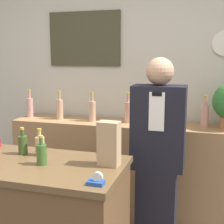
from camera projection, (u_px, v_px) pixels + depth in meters
name	position (u px, v px, depth m)	size (l,w,h in m)	color
back_wall	(128.00, 79.00, 3.27)	(5.20, 0.09, 2.70)	beige
back_shelf	(128.00, 169.00, 3.14)	(2.35, 0.43, 0.95)	#9E754C
shopkeeper	(158.00, 161.00, 2.42)	(0.40, 0.25, 1.59)	black
paper_bag	(109.00, 144.00, 1.95)	(0.14, 0.10, 0.28)	tan
tape_dispenser	(96.00, 181.00, 1.67)	(0.09, 0.06, 0.07)	#1E4799
counter_bottle_3	(23.00, 144.00, 2.19)	(0.07, 0.07, 0.19)	#354C21
counter_bottle_4	(40.00, 145.00, 2.17)	(0.07, 0.07, 0.19)	tan
counter_bottle_5	(42.00, 154.00, 1.98)	(0.07, 0.07, 0.19)	#375A27
shelf_bottle_0	(30.00, 107.00, 3.35)	(0.07, 0.07, 0.30)	tan
shelf_bottle_1	(60.00, 108.00, 3.23)	(0.07, 0.07, 0.30)	tan
shelf_bottle_2	(92.00, 110.00, 3.12)	(0.07, 0.07, 0.30)	tan
shelf_bottle_3	(128.00, 112.00, 3.05)	(0.07, 0.07, 0.30)	tan
shelf_bottle_4	(165.00, 114.00, 2.92)	(0.07, 0.07, 0.30)	tan
shelf_bottle_5	(205.00, 115.00, 2.85)	(0.07, 0.07, 0.30)	tan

